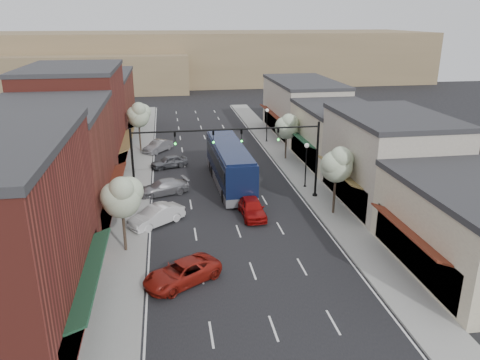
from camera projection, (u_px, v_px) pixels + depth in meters
name	position (u px, v px, depth m)	size (l,w,h in m)	color
ground	(243.00, 243.00, 34.04)	(160.00, 160.00, 0.00)	black
sidewalk_left	(137.00, 170.00, 50.01)	(2.80, 73.00, 0.15)	gray
sidewalk_right	(290.00, 163.00, 52.51)	(2.80, 73.00, 0.15)	gray
curb_left	(150.00, 169.00, 50.21)	(0.25, 73.00, 0.17)	gray
curb_right	(277.00, 163.00, 52.30)	(0.25, 73.00, 0.17)	gray
bldg_left_midnear	(48.00, 167.00, 35.97)	(10.14, 14.10, 9.40)	brown
bldg_left_midfar	(77.00, 120.00, 48.77)	(10.14, 14.10, 10.90)	maroon
bldg_left_far	(98.00, 105.00, 64.10)	(10.14, 18.10, 8.40)	brown
bldg_right_near	(472.00, 229.00, 29.52)	(9.14, 12.10, 5.90)	beige
bldg_right_midnear	(388.00, 160.00, 40.38)	(9.14, 12.10, 7.90)	#B9B09F
bldg_right_midfar	(338.00, 135.00, 51.81)	(9.14, 12.10, 6.40)	beige
bldg_right_far	(303.00, 108.00, 64.69)	(9.14, 16.10, 7.40)	#B9B09F
hill_far	(184.00, 57.00, 115.92)	(120.00, 30.00, 12.00)	#7A6647
hill_near	(71.00, 73.00, 101.68)	(50.00, 20.00, 8.00)	#7A6647
signal_mast_right	(291.00, 149.00, 40.80)	(8.22, 0.46, 7.00)	black
signal_mast_left	(161.00, 155.00, 39.13)	(8.22, 0.46, 7.00)	black
tree_right_near	(337.00, 163.00, 37.49)	(2.85, 2.65, 5.95)	#47382B
tree_right_far	(287.00, 126.00, 52.55)	(2.85, 2.65, 5.43)	#47382B
tree_left_near	(122.00, 196.00, 31.36)	(2.85, 2.65, 5.69)	#47382B
tree_left_far	(139.00, 114.00, 55.47)	(2.85, 2.65, 6.13)	#47382B
lamp_post_near	(306.00, 158.00, 43.99)	(0.44, 0.44, 4.44)	black
lamp_post_far	(267.00, 120.00, 60.30)	(0.44, 0.44, 4.44)	black
coach_bus	(230.00, 164.00, 45.25)	(3.24, 13.19, 4.00)	#0D1737
red_hatchback	(252.00, 208.00, 38.35)	(1.83, 4.56, 1.55)	#970C0B
parked_car_a	(182.00, 273.00, 28.76)	(2.29, 4.96, 1.38)	maroon
parked_car_b	(156.00, 216.00, 36.81)	(1.62, 4.65, 1.53)	silver
parked_car_c	(163.00, 187.00, 43.12)	(1.94, 4.77, 1.38)	#96969B
parked_car_d	(169.00, 162.00, 50.81)	(1.61, 4.00, 1.36)	#585A60
parked_car_e	(158.00, 146.00, 56.67)	(1.50, 4.31, 1.42)	gray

